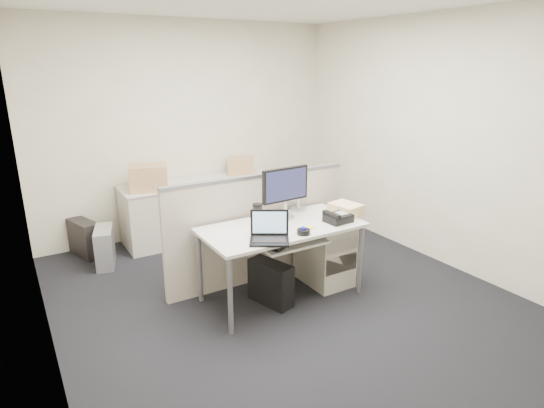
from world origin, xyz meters
TOP-DOWN VIEW (x-y plane):
  - floor at (0.00, 0.00)m, footprint 4.00×4.50m
  - wall_back at (0.00, 2.25)m, footprint 4.00×0.02m
  - wall_front at (0.00, -2.25)m, footprint 4.00×0.02m
  - wall_left at (-2.00, 0.00)m, footprint 0.02×4.50m
  - wall_right at (2.00, 0.00)m, footprint 0.02×4.50m
  - desk at (0.00, 0.00)m, footprint 1.50×0.75m
  - keyboard_tray at (0.00, -0.18)m, footprint 0.62×0.32m
  - drawer_pedestal at (0.55, 0.05)m, footprint 0.40×0.55m
  - cubicle_partition at (0.00, 0.45)m, footprint 2.00×0.06m
  - back_counter at (0.00, 1.93)m, footprint 2.00×0.60m
  - monitor_main at (0.15, 0.18)m, footprint 0.51×0.22m
  - monitor_small at (0.40, 0.32)m, footprint 0.39×0.36m
  - laptop at (-0.30, -0.28)m, footprint 0.41×0.38m
  - trackball at (0.05, -0.28)m, footprint 0.13×0.13m
  - desk_phone at (0.52, -0.18)m, footprint 0.25×0.21m
  - paper_stack at (-0.12, 0.12)m, footprint 0.32×0.37m
  - sticky_pad at (0.18, -0.18)m, footprint 0.07×0.07m
  - travel_mug at (-0.17, 0.15)m, footprint 0.12×0.12m
  - banana at (0.00, 0.10)m, footprint 0.18×0.08m
  - cellphone at (-0.04, 0.05)m, footprint 0.07×0.11m
  - manila_folders at (0.72, -0.05)m, footprint 0.28×0.33m
  - keyboard at (-0.05, -0.14)m, footprint 0.51×0.36m
  - pc_tower_desk at (-0.15, -0.05)m, footprint 0.29×0.47m
  - pc_tower_spare_dark at (-1.45, 2.03)m, footprint 0.31×0.49m
  - pc_tower_spare_silver at (-1.30, 1.63)m, footprint 0.30×0.49m
  - cardboard_box_left at (-0.70, 1.83)m, footprint 0.50×0.42m
  - cardboard_box_right at (0.60, 1.98)m, footprint 0.43×0.40m
  - red_binder at (-0.55, 1.83)m, footprint 0.12×0.31m

SIDE VIEW (x-z plane):
  - floor at x=0.00m, z-range -0.01..0.00m
  - pc_tower_desk at x=-0.15m, z-range 0.00..0.41m
  - pc_tower_spare_dark at x=-1.45m, z-range 0.00..0.43m
  - pc_tower_spare_silver at x=-1.30m, z-range 0.00..0.43m
  - drawer_pedestal at x=0.55m, z-range 0.00..0.65m
  - back_counter at x=0.00m, z-range 0.00..0.72m
  - cubicle_partition at x=0.00m, z-range 0.00..1.10m
  - keyboard_tray at x=0.00m, z-range 0.61..0.63m
  - keyboard at x=-0.05m, z-range 0.63..0.66m
  - desk at x=0.00m, z-range 0.30..1.03m
  - sticky_pad at x=0.18m, z-range 0.73..0.74m
  - paper_stack at x=-0.12m, z-range 0.73..0.74m
  - cellphone at x=-0.04m, z-range 0.73..0.74m
  - banana at x=0.00m, z-range 0.73..0.77m
  - trackball at x=0.05m, z-range 0.73..0.78m
  - desk_phone at x=0.52m, z-range 0.73..0.81m
  - manila_folders at x=0.72m, z-range 0.73..0.84m
  - travel_mug at x=-0.17m, z-range 0.73..0.92m
  - cardboard_box_right at x=0.60m, z-range 0.72..0.97m
  - laptop at x=-0.30m, z-range 0.73..0.98m
  - red_binder at x=-0.55m, z-range 0.72..1.00m
  - cardboard_box_left at x=-0.70m, z-range 0.72..1.04m
  - monitor_small at x=0.40m, z-range 0.73..1.16m
  - monitor_main at x=0.15m, z-range 0.73..1.23m
  - wall_back at x=0.00m, z-range 0.00..2.70m
  - wall_front at x=0.00m, z-range 0.00..2.70m
  - wall_left at x=-2.00m, z-range 0.00..2.70m
  - wall_right at x=2.00m, z-range 0.00..2.70m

